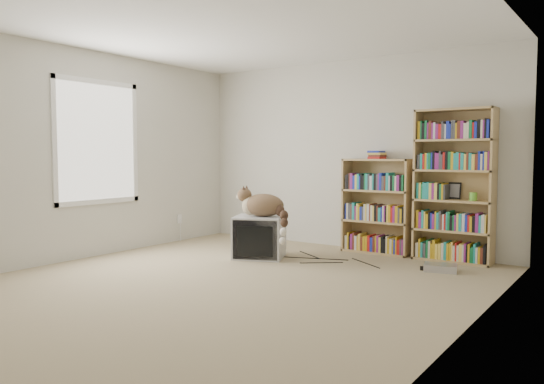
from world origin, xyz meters
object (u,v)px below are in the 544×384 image
Objects in this scene: crt_tv at (259,237)px; dvd_player at (440,268)px; cat at (266,208)px; bookcase_short at (378,210)px; bookcase_tall at (454,189)px.

crt_tv is 2.22× the size of dvd_player.
cat is (0.11, -0.01, 0.35)m from crt_tv.
bookcase_short reaches higher than cat.
dvd_player is (2.04, 0.49, -0.21)m from crt_tv.
crt_tv reaches higher than dvd_player.
bookcase_tall is at bearing 80.26° from dvd_player.
crt_tv is at bearing -132.62° from bookcase_short.
cat is at bearing 179.95° from dvd_player.
cat is 0.69× the size of bookcase_short.
crt_tv is 0.62× the size of bookcase_short.
bookcase_tall reaches higher than dvd_player.
dvd_player is at bearing -10.81° from crt_tv.
bookcase_tall reaches higher than crt_tv.
bookcase_tall is 5.29× the size of dvd_player.
crt_tv is at bearing -150.50° from bookcase_tall.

